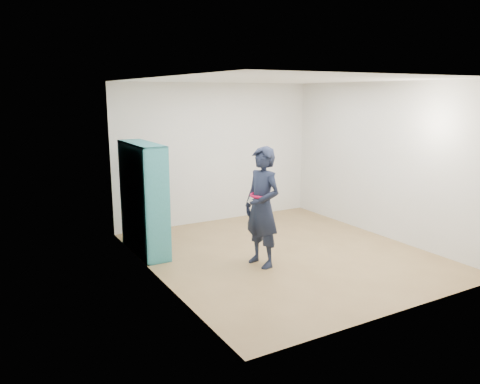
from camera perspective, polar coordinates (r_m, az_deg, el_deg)
floor at (r=7.27m, az=5.35°, el=-7.48°), size 4.50×4.50×0.00m
ceiling at (r=6.86m, az=5.78°, el=13.48°), size 4.50×4.50×0.00m
wall_left at (r=6.03m, az=-10.19°, el=1.14°), size 0.02×4.50×2.60m
wall_right at (r=8.25m, az=17.01°, el=3.70°), size 0.02×4.50×2.60m
wall_back at (r=8.86m, az=-2.88°, el=4.74°), size 4.00×0.02×2.60m
wall_front at (r=5.30m, az=19.69°, el=-0.86°), size 4.00×0.02×2.60m
bookshelf at (r=7.24m, az=-11.86°, el=-1.04°), size 0.37×1.27×1.69m
person at (r=6.54m, az=2.73°, el=-1.85°), size 0.51×0.68×1.70m
smartphone at (r=6.49m, az=1.32°, el=-0.95°), size 0.06×0.10×0.13m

